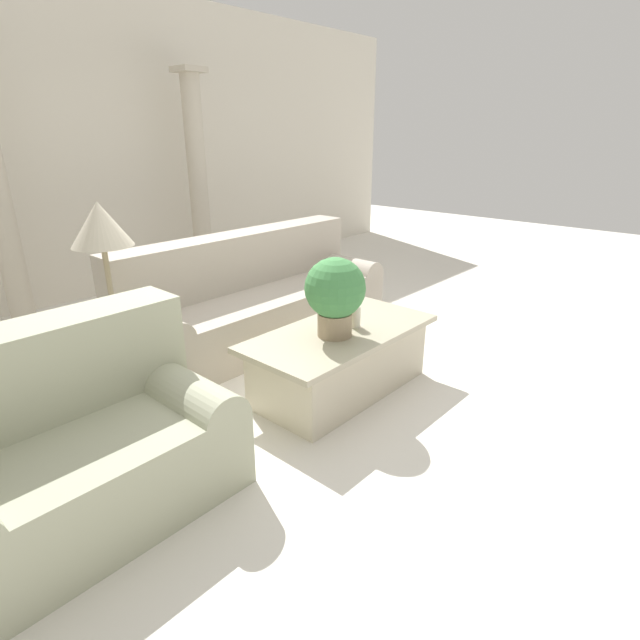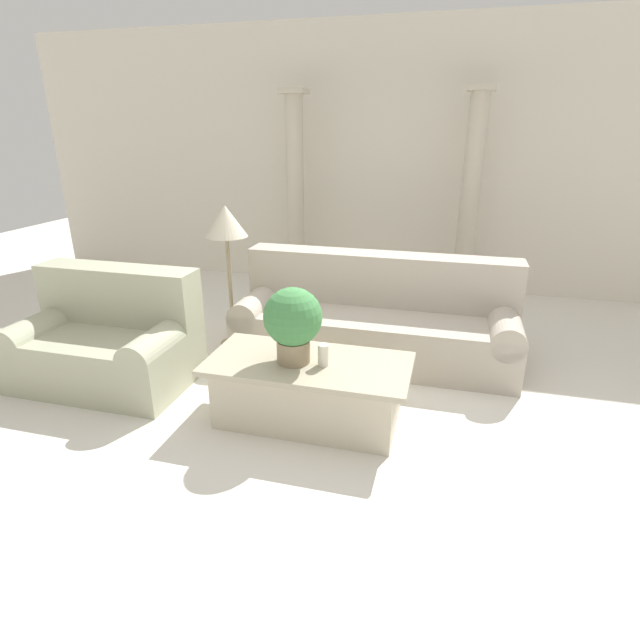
# 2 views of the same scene
# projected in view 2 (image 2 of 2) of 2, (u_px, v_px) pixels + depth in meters

# --- Properties ---
(ground_plane) EXTENTS (16.00, 16.00, 0.00)m
(ground_plane) POSITION_uv_depth(u_px,v_px,m) (335.00, 392.00, 4.02)
(ground_plane) COLOR silver
(wall_back) EXTENTS (10.00, 0.06, 3.20)m
(wall_back) POSITION_uv_depth(u_px,v_px,m) (393.00, 161.00, 6.23)
(wall_back) COLOR silver
(wall_back) RESTS_ON ground_plane
(sofa_long) EXTENTS (2.49, 0.86, 0.92)m
(sofa_long) POSITION_uv_depth(u_px,v_px,m) (375.00, 319.00, 4.55)
(sofa_long) COLOR #ADA393
(sofa_long) RESTS_ON ground_plane
(loveseat) EXTENTS (1.39, 0.86, 0.92)m
(loveseat) POSITION_uv_depth(u_px,v_px,m) (108.00, 339.00, 4.11)
(loveseat) COLOR #AAAD90
(loveseat) RESTS_ON ground_plane
(coffee_table) EXTENTS (1.43, 0.70, 0.46)m
(coffee_table) POSITION_uv_depth(u_px,v_px,m) (309.00, 390.00, 3.57)
(coffee_table) COLOR beige
(coffee_table) RESTS_ON ground_plane
(potted_plant) EXTENTS (0.40, 0.40, 0.54)m
(potted_plant) POSITION_uv_depth(u_px,v_px,m) (293.00, 321.00, 3.38)
(potted_plant) COLOR #937F60
(potted_plant) RESTS_ON coffee_table
(pillar_candle) EXTENTS (0.07, 0.07, 0.16)m
(pillar_candle) POSITION_uv_depth(u_px,v_px,m) (323.00, 355.00, 3.40)
(pillar_candle) COLOR silver
(pillar_candle) RESTS_ON coffee_table
(floor_lamp) EXTENTS (0.38, 0.38, 1.35)m
(floor_lamp) POSITION_uv_depth(u_px,v_px,m) (226.00, 229.00, 4.47)
(floor_lamp) COLOR gray
(floor_lamp) RESTS_ON ground_plane
(column_left) EXTENTS (0.30, 0.30, 2.41)m
(column_left) POSITION_uv_depth(u_px,v_px,m) (295.00, 192.00, 6.21)
(column_left) COLOR beige
(column_left) RESTS_ON ground_plane
(column_right) EXTENTS (0.30, 0.30, 2.41)m
(column_right) POSITION_uv_depth(u_px,v_px,m) (470.00, 198.00, 5.70)
(column_right) COLOR beige
(column_right) RESTS_ON ground_plane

